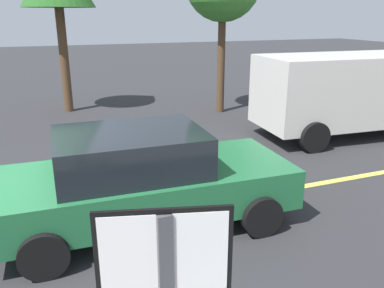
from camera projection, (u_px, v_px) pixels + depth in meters
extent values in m
plane|color=#2D2D30|center=(37.00, 234.00, 6.04)|extent=(80.00, 80.00, 0.00)
cube|color=#E0D14C|center=(215.00, 202.00, 7.05)|extent=(28.00, 0.16, 0.01)
cube|color=silver|center=(353.00, 89.00, 10.65)|extent=(5.32, 2.34, 1.82)
cylinder|color=black|center=(375.00, 109.00, 12.33)|extent=(0.78, 0.31, 0.76)
cylinder|color=black|center=(274.00, 117.00, 11.35)|extent=(0.78, 0.31, 0.76)
cylinder|color=black|center=(314.00, 137.00, 9.53)|extent=(0.78, 0.31, 0.76)
cube|color=#236B3D|center=(147.00, 187.00, 6.16)|extent=(4.60, 1.95, 0.62)
cube|color=black|center=(130.00, 152.00, 5.89)|extent=(2.23, 1.66, 0.62)
cylinder|color=black|center=(216.00, 173.00, 7.55)|extent=(0.65, 0.24, 0.64)
cylinder|color=black|center=(261.00, 216.00, 5.92)|extent=(0.65, 0.24, 0.64)
cylinder|color=black|center=(45.00, 196.00, 6.58)|extent=(0.65, 0.24, 0.64)
cylinder|color=black|center=(44.00, 255.00, 4.96)|extent=(0.65, 0.24, 0.64)
cylinder|color=#513823|center=(221.00, 60.00, 13.08)|extent=(0.25, 0.25, 3.50)
cylinder|color=#513823|center=(64.00, 61.00, 13.19)|extent=(0.30, 0.30, 3.42)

